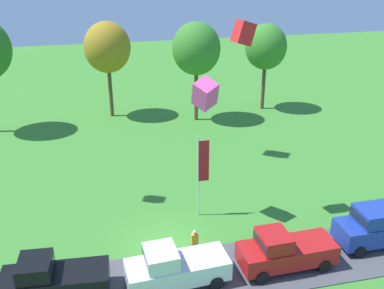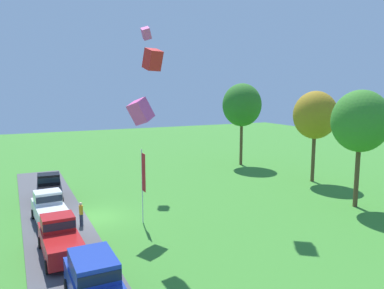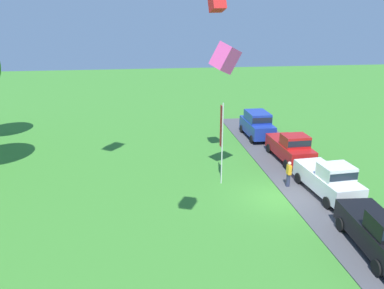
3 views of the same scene
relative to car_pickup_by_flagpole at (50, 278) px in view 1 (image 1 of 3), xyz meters
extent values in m
plane|color=#3D842D|center=(5.92, 2.66, -1.11)|extent=(120.00, 120.00, 0.00)
cube|color=#4C4C51|center=(5.92, -0.13, -1.08)|extent=(36.00, 4.40, 0.06)
cube|color=black|center=(0.20, -0.01, -0.21)|extent=(5.13, 2.27, 1.00)
cube|color=black|center=(-0.60, 0.04, 0.69)|extent=(1.63, 1.87, 0.80)
cube|color=#19232D|center=(-0.60, 0.04, 0.69)|extent=(1.65, 1.83, 0.44)
cylinder|color=black|center=(-1.43, 1.01, -0.71)|extent=(0.70, 0.29, 0.68)
cylinder|color=black|center=(1.96, 0.76, -0.71)|extent=(0.70, 0.29, 0.68)
cube|color=white|center=(5.96, -0.49, -0.21)|extent=(5.11, 2.21, 1.00)
cube|color=white|center=(5.16, -0.54, 0.69)|extent=(1.61, 1.85, 0.80)
cube|color=#19232D|center=(5.16, -0.54, 0.69)|extent=(1.64, 1.82, 0.44)
cylinder|color=black|center=(4.21, 0.31, -0.71)|extent=(0.69, 0.28, 0.68)
cylinder|color=black|center=(7.72, -1.28, -0.71)|extent=(0.69, 0.28, 0.68)
cylinder|color=black|center=(7.60, 0.52, -0.71)|extent=(0.69, 0.28, 0.68)
cube|color=red|center=(11.70, -0.47, -0.21)|extent=(5.05, 2.03, 1.00)
cube|color=red|center=(10.90, -0.49, 0.69)|extent=(1.55, 1.80, 0.80)
cube|color=#19232D|center=(10.90, -0.49, 0.69)|extent=(1.58, 1.77, 0.44)
cylinder|color=black|center=(10.03, -1.42, -0.71)|extent=(0.69, 0.26, 0.68)
cylinder|color=black|center=(9.98, 0.39, -0.71)|extent=(0.69, 0.26, 0.68)
cylinder|color=black|center=(13.42, -1.32, -0.71)|extent=(0.69, 0.26, 0.68)
cylinder|color=black|center=(13.38, 0.48, -0.71)|extent=(0.69, 0.26, 0.68)
cube|color=#1E389E|center=(17.39, 0.23, -0.16)|extent=(4.61, 1.93, 1.10)
cube|color=#1E389E|center=(17.39, 0.23, 0.81)|extent=(2.61, 1.78, 0.84)
cube|color=#19232D|center=(17.39, 0.23, 0.81)|extent=(2.66, 1.74, 0.46)
cylinder|color=black|center=(15.83, -0.68, -0.71)|extent=(0.68, 0.24, 0.68)
cylinder|color=black|center=(15.82, 1.13, -0.71)|extent=(0.68, 0.24, 0.68)
cylinder|color=#2D334C|center=(7.27, 1.38, -0.67)|extent=(0.24, 0.24, 0.88)
cube|color=orange|center=(7.27, 1.38, 0.07)|extent=(0.36, 0.22, 0.60)
sphere|color=beige|center=(7.27, 1.38, 0.49)|extent=(0.22, 0.22, 0.22)
cylinder|color=brown|center=(4.46, 24.83, 1.31)|extent=(0.36, 0.36, 4.82)
ellipsoid|color=olive|center=(4.46, 24.83, 5.67)|extent=(4.34, 4.34, 4.78)
cylinder|color=brown|center=(12.29, 21.91, 1.34)|extent=(0.36, 0.36, 4.89)
ellipsoid|color=#387F28|center=(12.29, 21.91, 5.77)|extent=(4.40, 4.40, 4.84)
cylinder|color=brown|center=(19.72, 23.57, 1.17)|extent=(0.36, 0.36, 4.54)
ellipsoid|color=#387F28|center=(19.72, 23.57, 5.28)|extent=(4.09, 4.09, 4.50)
cylinder|color=silver|center=(8.42, 5.40, 1.53)|extent=(0.08, 0.08, 5.26)
cube|color=red|center=(8.77, 5.40, 2.58)|extent=(0.64, 0.04, 2.63)
cube|color=#EA4C9E|center=(8.77, 5.27, 6.76)|extent=(1.52, 1.95, 1.97)
cube|color=red|center=(10.89, 5.40, 9.98)|extent=(1.31, 1.09, 1.42)
camera|label=1|loc=(2.68, -17.75, 14.14)|focal=42.00mm
camera|label=2|loc=(32.65, -2.51, 8.20)|focal=35.00mm
camera|label=3|loc=(-13.07, 10.37, 9.02)|focal=35.00mm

